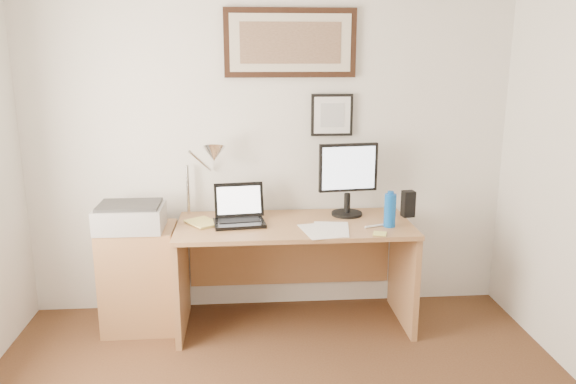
{
  "coord_description": "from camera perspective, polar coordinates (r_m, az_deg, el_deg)",
  "views": [
    {
      "loc": [
        -0.18,
        -2.03,
        1.87
      ],
      "look_at": [
        0.09,
        1.43,
        1.02
      ],
      "focal_mm": 35.0,
      "sensor_mm": 36.0,
      "label": 1
    }
  ],
  "objects": [
    {
      "name": "paper_sheet_b",
      "position": [
        3.72,
        4.39,
        -3.77
      ],
      "size": [
        0.28,
        0.36,
        0.0
      ],
      "primitive_type": "cube",
      "rotation": [
        0.0,
        0.0,
        -0.15
      ],
      "color": "white",
      "rests_on": "desk"
    },
    {
      "name": "wall_back",
      "position": [
        4.08,
        -1.91,
        5.02
      ],
      "size": [
        3.5,
        0.02,
        2.5
      ],
      "primitive_type": "cube",
      "color": "silver",
      "rests_on": "ground"
    },
    {
      "name": "side_cabinet",
      "position": [
        4.07,
        -14.79,
        -8.43
      ],
      "size": [
        0.5,
        0.4,
        0.73
      ],
      "primitive_type": "cube",
      "color": "#97673F",
      "rests_on": "floor"
    },
    {
      "name": "desk_lamp",
      "position": [
        3.9,
        -7.78,
        3.57
      ],
      "size": [
        0.29,
        0.27,
        0.53
      ],
      "color": "silver",
      "rests_on": "desk"
    },
    {
      "name": "water_bottle",
      "position": [
        3.8,
        10.32,
        -1.85
      ],
      "size": [
        0.08,
        0.08,
        0.22
      ],
      "primitive_type": "cylinder",
      "color": "#0D53B3",
      "rests_on": "desk"
    },
    {
      "name": "sticky_pad",
      "position": [
        3.65,
        9.31,
        -4.19
      ],
      "size": [
        0.1,
        0.1,
        0.01
      ],
      "primitive_type": "cube",
      "rotation": [
        0.0,
        0.0,
        -0.32
      ],
      "color": "#E2DF6B",
      "rests_on": "desk"
    },
    {
      "name": "lcd_monitor",
      "position": [
        3.98,
        6.12,
        1.65
      ],
      "size": [
        0.42,
        0.22,
        0.52
      ],
      "color": "black",
      "rests_on": "desk"
    },
    {
      "name": "picture_large",
      "position": [
        4.01,
        0.24,
        14.91
      ],
      "size": [
        0.92,
        0.04,
        0.47
      ],
      "color": "black",
      "rests_on": "wall_back"
    },
    {
      "name": "paper_sheet_a",
      "position": [
        3.68,
        3.4,
        -3.94
      ],
      "size": [
        0.29,
        0.37,
        0.0
      ],
      "primitive_type": "cube",
      "rotation": [
        0.0,
        0.0,
        0.19
      ],
      "color": "white",
      "rests_on": "desk"
    },
    {
      "name": "marker_pen",
      "position": [
        3.8,
        8.75,
        -3.43
      ],
      "size": [
        0.14,
        0.06,
        0.02
      ],
      "primitive_type": "cylinder",
      "rotation": [
        0.0,
        1.57,
        0.35
      ],
      "color": "white",
      "rests_on": "desk"
    },
    {
      "name": "book",
      "position": [
        3.83,
        -9.75,
        -3.33
      ],
      "size": [
        0.27,
        0.29,
        0.02
      ],
      "primitive_type": "imported",
      "rotation": [
        0.0,
        0.0,
        0.61
      ],
      "color": "#D8C766",
      "rests_on": "desk"
    },
    {
      "name": "speaker",
      "position": [
        4.07,
        12.11,
        -1.18
      ],
      "size": [
        0.09,
        0.08,
        0.19
      ],
      "primitive_type": "cube",
      "rotation": [
        0.0,
        0.0,
        0.15
      ],
      "color": "black",
      "rests_on": "desk"
    },
    {
      "name": "desk",
      "position": [
        3.99,
        0.53,
        -6.07
      ],
      "size": [
        1.6,
        0.7,
        0.75
      ],
      "color": "#97673F",
      "rests_on": "floor"
    },
    {
      "name": "picture_small",
      "position": [
        4.07,
        4.49,
        7.8
      ],
      "size": [
        0.3,
        0.03,
        0.3
      ],
      "color": "black",
      "rests_on": "wall_back"
    },
    {
      "name": "bottle_cap",
      "position": [
        3.77,
        10.4,
        -0.07
      ],
      "size": [
        0.04,
        0.04,
        0.02
      ],
      "primitive_type": "cylinder",
      "color": "#0D53B3",
      "rests_on": "water_bottle"
    },
    {
      "name": "printer",
      "position": [
        3.89,
        -15.75,
        -2.44
      ],
      "size": [
        0.44,
        0.34,
        0.18
      ],
      "color": "#A4A4A6",
      "rests_on": "side_cabinet"
    },
    {
      "name": "laptop",
      "position": [
        3.85,
        -4.98,
        -2.3
      ],
      "size": [
        0.37,
        0.33,
        0.26
      ],
      "color": "black",
      "rests_on": "desk"
    }
  ]
}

